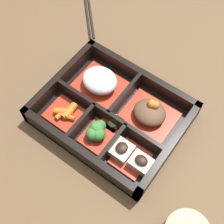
{
  "coord_description": "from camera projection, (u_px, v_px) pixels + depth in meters",
  "views": [
    {
      "loc": [
        0.18,
        -0.25,
        0.59
      ],
      "look_at": [
        0.0,
        0.0,
        0.03
      ],
      "focal_mm": 50.0,
      "sensor_mm": 36.0,
      "label": 1
    }
  ],
  "objects": [
    {
      "name": "bowl_tofu",
      "position": [
        131.0,
        157.0,
        0.6
      ],
      "size": [
        0.09,
        0.07,
        0.03
      ],
      "color": "#B22D19",
      "rests_on": "bento_base"
    },
    {
      "name": "chopsticks",
      "position": [
        88.0,
        9.0,
        0.82
      ],
      "size": [
        0.16,
        0.16,
        0.01
      ],
      "color": "black",
      "rests_on": "ground_plane"
    },
    {
      "name": "bowl_pickles",
      "position": [
        111.0,
        122.0,
        0.65
      ],
      "size": [
        0.04,
        0.04,
        0.01
      ],
      "color": "#B22D19",
      "rests_on": "bento_base"
    },
    {
      "name": "bento_rim",
      "position": [
        111.0,
        114.0,
        0.65
      ],
      "size": [
        0.29,
        0.23,
        0.05
      ],
      "color": "black",
      "rests_on": "ground_plane"
    },
    {
      "name": "bowl_stew",
      "position": [
        150.0,
        113.0,
        0.64
      ],
      "size": [
        0.11,
        0.09,
        0.05
      ],
      "color": "#B22D19",
      "rests_on": "bento_base"
    },
    {
      "name": "ground_plane",
      "position": [
        112.0,
        118.0,
        0.67
      ],
      "size": [
        3.0,
        3.0,
        0.0
      ],
      "primitive_type": "plane",
      "color": "brown"
    },
    {
      "name": "bento_base",
      "position": [
        112.0,
        117.0,
        0.66
      ],
      "size": [
        0.29,
        0.23,
        0.01
      ],
      "color": "black",
      "rests_on": "ground_plane"
    },
    {
      "name": "bowl_greens",
      "position": [
        96.0,
        132.0,
        0.62
      ],
      "size": [
        0.06,
        0.07,
        0.04
      ],
      "color": "#B22D19",
      "rests_on": "bento_base"
    },
    {
      "name": "bowl_rice",
      "position": [
        100.0,
        82.0,
        0.68
      ],
      "size": [
        0.11,
        0.09,
        0.04
      ],
      "color": "#B22D19",
      "rests_on": "bento_base"
    },
    {
      "name": "bowl_carrots",
      "position": [
        66.0,
        113.0,
        0.65
      ],
      "size": [
        0.08,
        0.07,
        0.02
      ],
      "color": "#B22D19",
      "rests_on": "bento_base"
    }
  ]
}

